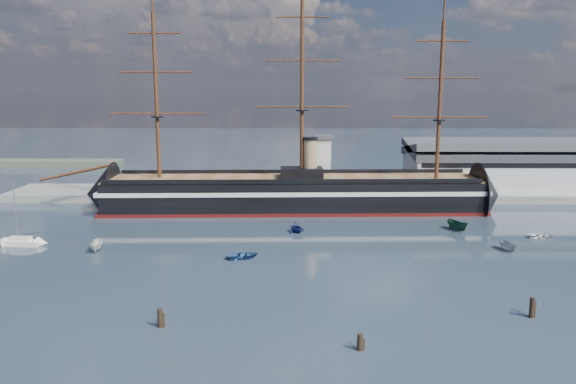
{
  "coord_description": "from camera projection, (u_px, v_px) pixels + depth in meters",
  "views": [
    {
      "loc": [
        -3.89,
        -72.12,
        28.86
      ],
      "look_at": [
        -5.52,
        35.0,
        9.0
      ],
      "focal_mm": 35.0,
      "sensor_mm": 36.0,
      "label": 1
    }
  ],
  "objects": [
    {
      "name": "quay_tower",
      "position": [
        323.0,
        163.0,
        146.05
      ],
      "size": [
        5.0,
        5.0,
        15.0
      ],
      "color": "silver",
      "rests_on": "ground"
    },
    {
      "name": "piling_near_mid",
      "position": [
        360.0,
        350.0,
        62.72
      ],
      "size": [
        0.64,
        0.64,
        2.65
      ],
      "primitive_type": "cylinder",
      "color": "black",
      "rests_on": "ground"
    },
    {
      "name": "ground",
      "position": [
        315.0,
        231.0,
        115.43
      ],
      "size": [
        600.0,
        600.0,
        0.0
      ],
      "primitive_type": "plane",
      "color": "#222D35",
      "rests_on": "ground"
    },
    {
      "name": "motorboat_c",
      "position": [
        507.0,
        251.0,
        101.09
      ],
      "size": [
        5.76,
        3.21,
        2.18
      ],
      "primitive_type": "imported",
      "rotation": [
        0.0,
        0.0,
        0.24
      ],
      "color": "gray",
      "rests_on": "ground"
    },
    {
      "name": "motorboat_d",
      "position": [
        296.0,
        232.0,
        113.91
      ],
      "size": [
        7.03,
        6.44,
        2.45
      ],
      "primitive_type": "imported",
      "rotation": [
        0.0,
        0.0,
        0.67
      ],
      "color": "navy",
      "rests_on": "ground"
    },
    {
      "name": "motorboat_b",
      "position": [
        243.0,
        258.0,
        96.53
      ],
      "size": [
        2.38,
        3.7,
        1.61
      ],
      "primitive_type": "imported",
      "rotation": [
        0.0,
        0.0,
        1.89
      ],
      "color": "#2B518A",
      "rests_on": "ground"
    },
    {
      "name": "motorboat_f",
      "position": [
        457.0,
        231.0,
        115.48
      ],
      "size": [
        6.94,
        5.04,
        2.62
      ],
      "primitive_type": "imported",
      "rotation": [
        0.0,
        0.0,
        0.46
      ],
      "color": "#173C2B",
      "rests_on": "ground"
    },
    {
      "name": "warship",
      "position": [
        286.0,
        193.0,
        134.45
      ],
      "size": [
        113.18,
        19.7,
        53.94
      ],
      "rotation": [
        0.0,
        0.0,
        0.04
      ],
      "color": "black",
      "rests_on": "ground"
    },
    {
      "name": "quay",
      "position": [
        348.0,
        197.0,
        150.67
      ],
      "size": [
        180.0,
        18.0,
        2.0
      ],
      "primitive_type": "cube",
      "color": "slate",
      "rests_on": "ground"
    },
    {
      "name": "motorboat_a",
      "position": [
        97.0,
        251.0,
        100.94
      ],
      "size": [
        6.13,
        3.07,
        2.34
      ],
      "primitive_type": "imported",
      "rotation": [
        0.0,
        0.0,
        0.16
      ],
      "color": "silver",
      "rests_on": "ground"
    },
    {
      "name": "motorboat_e",
      "position": [
        541.0,
        238.0,
        109.63
      ],
      "size": [
        1.62,
        3.27,
        1.46
      ],
      "primitive_type": "imported",
      "rotation": [
        0.0,
        0.0,
        1.45
      ],
      "color": "white",
      "rests_on": "ground"
    },
    {
      "name": "warehouse",
      "position": [
        524.0,
        166.0,
        152.43
      ],
      "size": [
        63.0,
        21.0,
        11.6
      ],
      "color": "#B7BABC",
      "rests_on": "ground"
    },
    {
      "name": "piling_near_right",
      "position": [
        531.0,
        317.0,
        71.7
      ],
      "size": [
        0.64,
        0.64,
        3.38
      ],
      "primitive_type": "cylinder",
      "color": "black",
      "rests_on": "ground"
    },
    {
      "name": "piling_near_left",
      "position": [
        160.0,
        327.0,
        68.79
      ],
      "size": [
        0.64,
        0.64,
        3.07
      ],
      "primitive_type": "cylinder",
      "color": "black",
      "rests_on": "ground"
    },
    {
      "name": "sailboat",
      "position": [
        21.0,
        241.0,
        104.41
      ],
      "size": [
        7.63,
        3.06,
        11.87
      ],
      "rotation": [
        0.0,
        0.0,
        -0.12
      ],
      "color": "white",
      "rests_on": "ground"
    }
  ]
}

